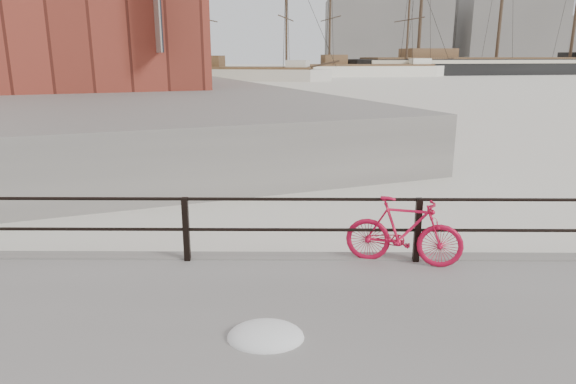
% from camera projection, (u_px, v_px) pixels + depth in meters
% --- Properties ---
extents(far_quay, '(78.44, 148.07, 1.80)m').
position_uv_depth(far_quay, '(65.00, 72.00, 77.74)').
color(far_quay, gray).
rests_on(far_quay, ground).
extents(bicycle, '(1.73, 0.68, 1.04)m').
position_uv_depth(bicycle, '(404.00, 231.00, 7.63)').
color(bicycle, '#BC0C2F').
rests_on(bicycle, promenade).
extents(barque_black, '(70.18, 35.18, 37.48)m').
position_uv_depth(barque_black, '(495.00, 74.00, 93.79)').
color(barque_black, black).
rests_on(barque_black, ground).
extents(schooner_mid, '(30.75, 17.37, 20.85)m').
position_uv_depth(schooner_mid, '(368.00, 76.00, 84.67)').
color(schooner_mid, white).
rests_on(schooner_mid, ground).
extents(schooner_left, '(26.35, 15.14, 18.83)m').
position_uv_depth(schooner_left, '(246.00, 81.00, 70.97)').
color(schooner_left, beige).
rests_on(schooner_left, ground).
extents(workboat_near, '(11.51, 9.07, 7.00)m').
position_uv_depth(workboat_near, '(36.00, 107.00, 34.65)').
color(workboat_near, black).
rests_on(workboat_near, ground).
extents(apartment_brick, '(27.87, 22.90, 21.20)m').
position_uv_depth(apartment_brick, '(52.00, 10.00, 105.52)').
color(apartment_brick, maroon).
rests_on(apartment_brick, far_quay).
extents(industrial_west, '(32.00, 18.00, 18.00)m').
position_uv_depth(industrial_west, '(385.00, 34.00, 140.81)').
color(industrial_west, gray).
rests_on(industrial_west, ground).
extents(industrial_mid, '(26.00, 20.00, 24.00)m').
position_uv_depth(industrial_mid, '(507.00, 24.00, 144.56)').
color(industrial_mid, gray).
rests_on(industrial_mid, ground).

